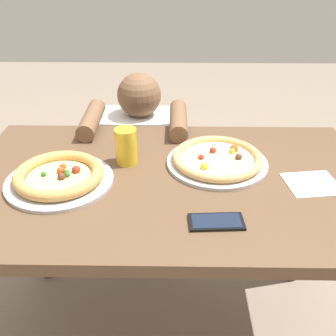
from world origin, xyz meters
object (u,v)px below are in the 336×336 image
(pizza_near, at_px, (59,177))
(pizza_far, at_px, (217,159))
(cell_phone, at_px, (216,222))
(diner_seated, at_px, (142,172))
(drink_cup_colored, at_px, (126,146))

(pizza_near, relative_size, pizza_far, 0.99)
(cell_phone, bearing_deg, pizza_near, 157.42)
(pizza_near, relative_size, cell_phone, 2.19)
(diner_seated, bearing_deg, drink_cup_colored, -90.41)
(drink_cup_colored, bearing_deg, diner_seated, 89.59)
(drink_cup_colored, relative_size, diner_seated, 0.14)
(pizza_near, relative_size, drink_cup_colored, 2.72)
(pizza_near, bearing_deg, diner_seated, 72.43)
(cell_phone, bearing_deg, pizza_far, 84.53)
(drink_cup_colored, height_order, cell_phone, drink_cup_colored)
(pizza_near, distance_m, cell_phone, 0.51)
(pizza_far, xyz_separation_m, cell_phone, (-0.03, -0.32, -0.01))
(pizza_far, xyz_separation_m, drink_cup_colored, (-0.31, 0.01, 0.04))
(diner_seated, bearing_deg, pizza_far, -59.33)
(drink_cup_colored, distance_m, diner_seated, 0.65)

